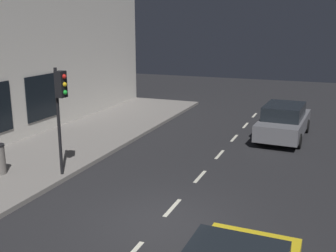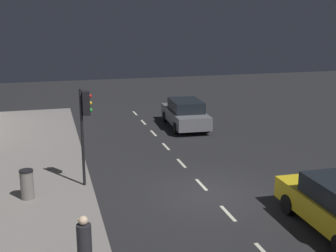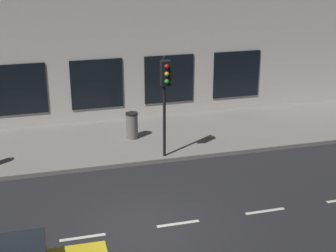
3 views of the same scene
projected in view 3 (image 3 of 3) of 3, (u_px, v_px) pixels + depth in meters
The scene contains 6 objects.
ground_plane at pixel (142, 229), 13.54m from camera, with size 60.00×60.00×0.00m, color #232326.
sidewalk at pixel (107, 142), 19.17m from camera, with size 4.50×32.00×0.15m.
building_facade at pixel (93, 22), 20.04m from camera, with size 0.65×32.00×8.51m.
lane_centre_line at pixel (178, 224), 13.78m from camera, with size 0.12×27.20×0.01m.
traffic_light at pixel (165, 84), 16.76m from camera, with size 0.45×0.32×3.56m.
trash_bin at pixel (132, 125), 19.21m from camera, with size 0.47×0.47×1.02m.
Camera 3 is at (-11.52, 2.43, 7.27)m, focal length 53.88 mm.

